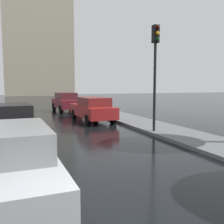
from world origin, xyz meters
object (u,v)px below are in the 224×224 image
Objects in this scene: car_silver_near_kerb at (8,163)px; car_maroon_behind_camera at (66,102)px; car_black_far_lane at (10,124)px; traffic_light at (155,59)px; car_red_mid_road at (92,109)px.

car_silver_near_kerb is 16.67m from car_maroon_behind_camera.
traffic_light is at bearing 175.34° from car_black_far_lane.
car_silver_near_kerb is 1.06× the size of car_black_far_lane.
car_red_mid_road is at bearing -137.06° from car_black_far_lane.
car_red_mid_road is 5.74m from traffic_light.
car_red_mid_road is 6.65m from car_black_far_lane.
car_maroon_behind_camera is (-0.42, 6.27, 0.05)m from car_red_mid_road.
car_silver_near_kerb is at bearing -107.83° from car_maroon_behind_camera.
car_red_mid_road is 0.99× the size of traffic_light.
traffic_light reaches higher than car_maroon_behind_camera.
car_red_mid_road is 1.12× the size of car_maroon_behind_camera.
car_silver_near_kerb is 5.05m from car_black_far_lane.
car_maroon_behind_camera reaches higher than car_red_mid_road.
car_black_far_lane is (-4.56, -4.84, 0.01)m from car_red_mid_road.
car_red_mid_road is 1.14× the size of car_black_far_lane.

